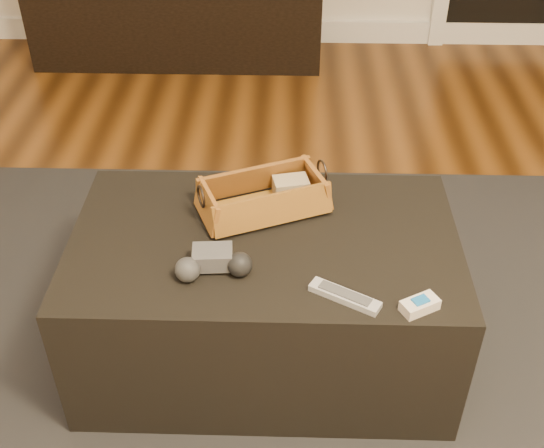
{
  "coord_description": "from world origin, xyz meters",
  "views": [
    {
      "loc": [
        0.05,
        -0.94,
        1.52
      ],
      "look_at": [
        0.01,
        0.4,
        0.49
      ],
      "focal_mm": 45.0,
      "sensor_mm": 36.0,
      "label": 1
    }
  ],
  "objects_px": {
    "silver_remote": "(345,296)",
    "media_cabinet": "(177,3)",
    "wicker_basket": "(263,198)",
    "cream_gadget": "(420,305)",
    "ottoman": "(265,297)",
    "tv_remote": "(259,208)",
    "game_controller": "(213,263)"
  },
  "relations": [
    {
      "from": "ottoman",
      "to": "tv_remote",
      "type": "height_order",
      "value": "tv_remote"
    },
    {
      "from": "media_cabinet",
      "to": "tv_remote",
      "type": "distance_m",
      "value": 2.06
    },
    {
      "from": "wicker_basket",
      "to": "tv_remote",
      "type": "bearing_deg",
      "value": -120.52
    },
    {
      "from": "game_controller",
      "to": "cream_gadget",
      "type": "distance_m",
      "value": 0.49
    },
    {
      "from": "wicker_basket",
      "to": "cream_gadget",
      "type": "distance_m",
      "value": 0.52
    },
    {
      "from": "wicker_basket",
      "to": "silver_remote",
      "type": "xyz_separation_m",
      "value": [
        0.2,
        -0.34,
        -0.03
      ]
    },
    {
      "from": "tv_remote",
      "to": "silver_remote",
      "type": "distance_m",
      "value": 0.38
    },
    {
      "from": "media_cabinet",
      "to": "ottoman",
      "type": "distance_m",
      "value": 2.15
    },
    {
      "from": "tv_remote",
      "to": "wicker_basket",
      "type": "distance_m",
      "value": 0.03
    },
    {
      "from": "media_cabinet",
      "to": "tv_remote",
      "type": "bearing_deg",
      "value": -75.65
    },
    {
      "from": "silver_remote",
      "to": "cream_gadget",
      "type": "height_order",
      "value": "cream_gadget"
    },
    {
      "from": "tv_remote",
      "to": "silver_remote",
      "type": "bearing_deg",
      "value": -85.15
    },
    {
      "from": "wicker_basket",
      "to": "cream_gadget",
      "type": "bearing_deg",
      "value": -45.04
    },
    {
      "from": "ottoman",
      "to": "wicker_basket",
      "type": "distance_m",
      "value": 0.28
    },
    {
      "from": "media_cabinet",
      "to": "game_controller",
      "type": "relative_size",
      "value": 7.64
    },
    {
      "from": "ottoman",
      "to": "cream_gadget",
      "type": "relative_size",
      "value": 10.38
    },
    {
      "from": "media_cabinet",
      "to": "cream_gadget",
      "type": "xyz_separation_m",
      "value": [
        0.89,
        -2.34,
        0.16
      ]
    },
    {
      "from": "ottoman",
      "to": "wicker_basket",
      "type": "relative_size",
      "value": 2.64
    },
    {
      "from": "tv_remote",
      "to": "game_controller",
      "type": "height_order",
      "value": "game_controller"
    },
    {
      "from": "media_cabinet",
      "to": "wicker_basket",
      "type": "xyz_separation_m",
      "value": [
        0.52,
        -1.97,
        0.18
      ]
    },
    {
      "from": "tv_remote",
      "to": "wicker_basket",
      "type": "bearing_deg",
      "value": 30.87
    },
    {
      "from": "media_cabinet",
      "to": "silver_remote",
      "type": "xyz_separation_m",
      "value": [
        0.72,
        -2.31,
        0.15
      ]
    },
    {
      "from": "silver_remote",
      "to": "media_cabinet",
      "type": "bearing_deg",
      "value": 107.31
    },
    {
      "from": "media_cabinet",
      "to": "wicker_basket",
      "type": "distance_m",
      "value": 2.05
    },
    {
      "from": "tv_remote",
      "to": "silver_remote",
      "type": "relative_size",
      "value": 1.07
    },
    {
      "from": "game_controller",
      "to": "tv_remote",
      "type": "bearing_deg",
      "value": 67.4
    },
    {
      "from": "wicker_basket",
      "to": "silver_remote",
      "type": "relative_size",
      "value": 2.25
    },
    {
      "from": "media_cabinet",
      "to": "tv_remote",
      "type": "height_order",
      "value": "media_cabinet"
    },
    {
      "from": "ottoman",
      "to": "cream_gadget",
      "type": "height_order",
      "value": "cream_gadget"
    },
    {
      "from": "ottoman",
      "to": "silver_remote",
      "type": "relative_size",
      "value": 5.96
    },
    {
      "from": "media_cabinet",
      "to": "game_controller",
      "type": "xyz_separation_m",
      "value": [
        0.41,
        -2.23,
        0.17
      ]
    },
    {
      "from": "game_controller",
      "to": "media_cabinet",
      "type": "bearing_deg",
      "value": 100.44
    }
  ]
}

